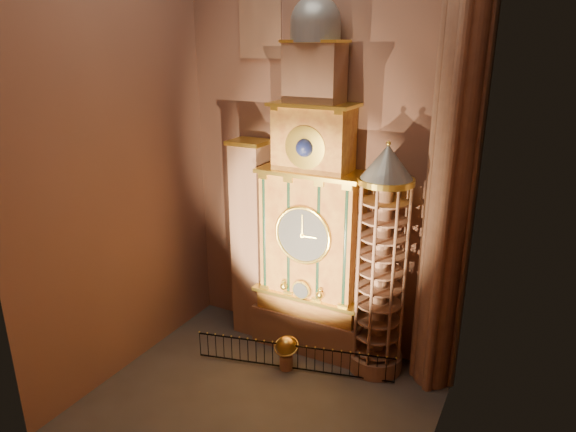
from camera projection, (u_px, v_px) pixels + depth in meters
The scene contains 10 objects.
floor at pixel (261, 402), 21.96m from camera, with size 14.00×14.00×0.00m, color #383330.
wall_back at pixel (323, 125), 23.46m from camera, with size 22.00×22.00×0.00m, color #855948.
wall_left at pixel (112, 133), 21.50m from camera, with size 22.00×22.00×0.00m, color #855948.
wall_right at pixel (456, 169), 15.35m from camera, with size 22.00×22.00×0.00m, color #855948.
astronomical_clock at pixel (312, 221), 23.98m from camera, with size 5.60×2.41×16.70m.
portrait_tower at pixel (251, 239), 25.98m from camera, with size 1.80×1.60×10.20m.
stair_turret at pixel (381, 265), 22.67m from camera, with size 2.50×2.50×10.80m.
gothic_pier at pixel (456, 140), 19.94m from camera, with size 2.04×2.04×22.00m.
celestial_globe at pixel (286, 350), 23.91m from camera, with size 1.27×1.20×1.69m.
iron_railing at pixel (294, 357), 23.88m from camera, with size 9.03×2.35×1.28m.
Camera 1 is at (9.49, -15.61, 14.61)m, focal length 32.00 mm.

